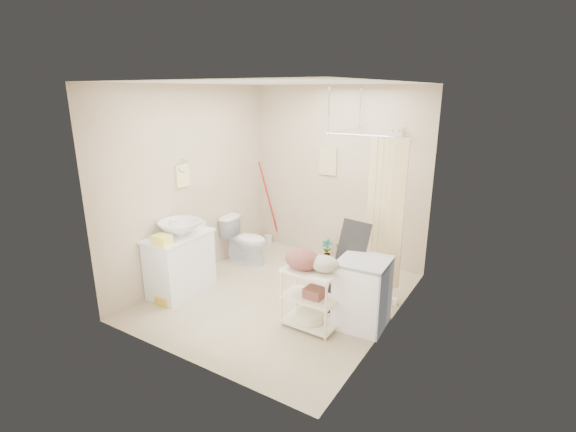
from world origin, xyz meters
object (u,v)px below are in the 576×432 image
at_px(vanity, 180,263).
at_px(laundry_rack, 310,293).
at_px(toilet, 245,240).
at_px(washing_machine, 363,293).

bearing_deg(vanity, laundry_rack, 2.16).
xyz_separation_m(toilet, laundry_rack, (1.72, -1.08, 0.06)).
xyz_separation_m(vanity, laundry_rack, (1.84, 0.13, 0.02)).
bearing_deg(laundry_rack, washing_machine, 38.22).
distance_m(washing_machine, laundry_rack, 0.58).
bearing_deg(laundry_rack, toilet, 149.07).
xyz_separation_m(vanity, washing_machine, (2.30, 0.48, -0.00)).
distance_m(vanity, washing_machine, 2.35).
bearing_deg(washing_machine, toilet, 157.86).
relative_size(toilet, laundry_rack, 0.86).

